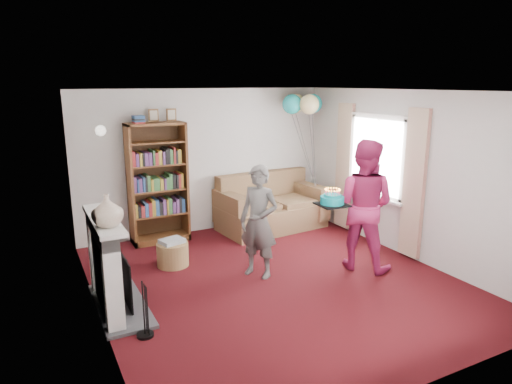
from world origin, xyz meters
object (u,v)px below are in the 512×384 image
bookcase (157,184)px  sofa (270,208)px  person_magenta (363,205)px  person_striped (259,222)px  birthday_cake (332,200)px

bookcase → sofa: size_ratio=1.17×
bookcase → person_magenta: size_ratio=1.18×
person_striped → person_magenta: person_magenta is taller
person_striped → birthday_cake: person_striped is taller
sofa → birthday_cake: size_ratio=4.95×
sofa → person_striped: size_ratio=1.21×
person_striped → person_magenta: bearing=40.6°
sofa → birthday_cake: bearing=-103.7°
sofa → person_magenta: bearing=-88.7°
bookcase → birthday_cake: bearing=-56.6°
bookcase → person_magenta: (2.26, -2.45, -0.04)m
person_magenta → sofa: bearing=-27.2°
bookcase → person_magenta: 3.33m
bookcase → birthday_cake: 3.02m
bookcase → birthday_cake: bookcase is taller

